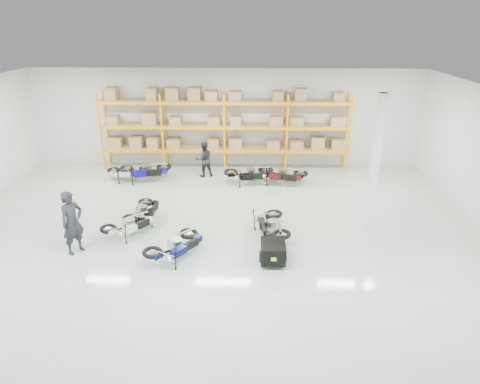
{
  "coord_description": "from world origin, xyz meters",
  "views": [
    {
      "loc": [
        1.23,
        -12.68,
        6.63
      ],
      "look_at": [
        0.85,
        0.75,
        1.1
      ],
      "focal_mm": 32.0,
      "sensor_mm": 36.0,
      "label": 1
    }
  ],
  "objects_px": {
    "trailer": "(273,251)",
    "moto_back_a": "(145,168)",
    "person_left": "(72,223)",
    "moto_back_d": "(282,171)",
    "moto_black_far_left": "(144,208)",
    "moto_back_b": "(129,169)",
    "moto_blue_centre": "(176,242)",
    "person_back": "(204,159)",
    "moto_back_c": "(250,171)",
    "moto_touring_right": "(271,222)",
    "moto_silver_left": "(130,222)"
  },
  "relations": [
    {
      "from": "moto_back_a",
      "to": "moto_back_d",
      "type": "relative_size",
      "value": 1.04
    },
    {
      "from": "moto_black_far_left",
      "to": "person_back",
      "type": "height_order",
      "value": "person_back"
    },
    {
      "from": "moto_back_b",
      "to": "person_back",
      "type": "height_order",
      "value": "person_back"
    },
    {
      "from": "trailer",
      "to": "moto_back_c",
      "type": "distance_m",
      "value": 6.4
    },
    {
      "from": "moto_back_b",
      "to": "person_back",
      "type": "relative_size",
      "value": 1.03
    },
    {
      "from": "person_left",
      "to": "trailer",
      "type": "bearing_deg",
      "value": -61.73
    },
    {
      "from": "moto_blue_centre",
      "to": "trailer",
      "type": "xyz_separation_m",
      "value": [
        2.82,
        -0.17,
        -0.17
      ]
    },
    {
      "from": "moto_black_far_left",
      "to": "moto_back_a",
      "type": "relative_size",
      "value": 0.85
    },
    {
      "from": "moto_black_far_left",
      "to": "moto_back_d",
      "type": "relative_size",
      "value": 0.88
    },
    {
      "from": "moto_back_b",
      "to": "moto_back_c",
      "type": "bearing_deg",
      "value": -106.39
    },
    {
      "from": "moto_blue_centre",
      "to": "moto_black_far_left",
      "type": "xyz_separation_m",
      "value": [
        -1.52,
        2.4,
        -0.03
      ]
    },
    {
      "from": "moto_blue_centre",
      "to": "moto_back_c",
      "type": "height_order",
      "value": "moto_back_c"
    },
    {
      "from": "moto_back_a",
      "to": "moto_back_c",
      "type": "relative_size",
      "value": 1.05
    },
    {
      "from": "moto_touring_right",
      "to": "moto_back_c",
      "type": "distance_m",
      "value": 4.81
    },
    {
      "from": "moto_silver_left",
      "to": "moto_black_far_left",
      "type": "bearing_deg",
      "value": -60.65
    },
    {
      "from": "moto_back_d",
      "to": "person_left",
      "type": "relative_size",
      "value": 0.95
    },
    {
      "from": "moto_silver_left",
      "to": "moto_back_c",
      "type": "xyz_separation_m",
      "value": [
        3.85,
        4.8,
        0.08
      ]
    },
    {
      "from": "trailer",
      "to": "moto_blue_centre",
      "type": "bearing_deg",
      "value": 176.43
    },
    {
      "from": "person_left",
      "to": "moto_blue_centre",
      "type": "bearing_deg",
      "value": -62.47
    },
    {
      "from": "moto_back_b",
      "to": "person_left",
      "type": "relative_size",
      "value": 0.83
    },
    {
      "from": "moto_back_b",
      "to": "trailer",
      "type": "bearing_deg",
      "value": -151.36
    },
    {
      "from": "moto_silver_left",
      "to": "moto_touring_right",
      "type": "height_order",
      "value": "moto_touring_right"
    },
    {
      "from": "person_left",
      "to": "person_back",
      "type": "bearing_deg",
      "value": 7.31
    },
    {
      "from": "moto_blue_centre",
      "to": "trailer",
      "type": "relative_size",
      "value": 1.16
    },
    {
      "from": "moto_back_a",
      "to": "moto_silver_left",
      "type": "bearing_deg",
      "value": 176.0
    },
    {
      "from": "person_left",
      "to": "moto_back_d",
      "type": "bearing_deg",
      "value": -15.45
    },
    {
      "from": "moto_back_d",
      "to": "moto_touring_right",
      "type": "bearing_deg",
      "value": -171.79
    },
    {
      "from": "moto_blue_centre",
      "to": "moto_back_a",
      "type": "relative_size",
      "value": 0.9
    },
    {
      "from": "trailer",
      "to": "person_left",
      "type": "height_order",
      "value": "person_left"
    },
    {
      "from": "moto_back_b",
      "to": "person_back",
      "type": "distance_m",
      "value": 3.27
    },
    {
      "from": "moto_back_d",
      "to": "person_left",
      "type": "xyz_separation_m",
      "value": [
        -6.56,
        -5.9,
        0.41
      ]
    },
    {
      "from": "moto_touring_right",
      "to": "moto_back_d",
      "type": "distance_m",
      "value": 4.79
    },
    {
      "from": "moto_blue_centre",
      "to": "moto_black_far_left",
      "type": "relative_size",
      "value": 1.05
    },
    {
      "from": "trailer",
      "to": "moto_back_d",
      "type": "relative_size",
      "value": 0.8
    },
    {
      "from": "trailer",
      "to": "moto_back_a",
      "type": "bearing_deg",
      "value": 128.52
    },
    {
      "from": "trailer",
      "to": "moto_back_a",
      "type": "relative_size",
      "value": 0.77
    },
    {
      "from": "person_left",
      "to": "moto_back_a",
      "type": "bearing_deg",
      "value": 26.25
    },
    {
      "from": "moto_silver_left",
      "to": "moto_back_b",
      "type": "height_order",
      "value": "moto_back_b"
    },
    {
      "from": "moto_touring_right",
      "to": "moto_back_d",
      "type": "height_order",
      "value": "moto_back_d"
    },
    {
      "from": "moto_black_far_left",
      "to": "moto_back_c",
      "type": "bearing_deg",
      "value": -125.69
    },
    {
      "from": "moto_silver_left",
      "to": "person_left",
      "type": "distance_m",
      "value": 1.82
    },
    {
      "from": "moto_blue_centre",
      "to": "moto_touring_right",
      "type": "relative_size",
      "value": 0.99
    },
    {
      "from": "moto_back_d",
      "to": "person_back",
      "type": "xyz_separation_m",
      "value": [
        -3.38,
        0.84,
        0.22
      ]
    },
    {
      "from": "moto_blue_centre",
      "to": "person_back",
      "type": "bearing_deg",
      "value": -53.87
    },
    {
      "from": "moto_back_d",
      "to": "moto_silver_left",
      "type": "bearing_deg",
      "value": 148.42
    },
    {
      "from": "moto_silver_left",
      "to": "trailer",
      "type": "xyz_separation_m",
      "value": [
        4.57,
        -1.56,
        -0.12
      ]
    },
    {
      "from": "moto_back_d",
      "to": "person_back",
      "type": "relative_size",
      "value": 1.18
    },
    {
      "from": "moto_back_a",
      "to": "moto_back_d",
      "type": "bearing_deg",
      "value": -103.89
    },
    {
      "from": "moto_silver_left",
      "to": "moto_back_d",
      "type": "height_order",
      "value": "moto_back_d"
    },
    {
      "from": "person_back",
      "to": "moto_touring_right",
      "type": "bearing_deg",
      "value": 96.05
    }
  ]
}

